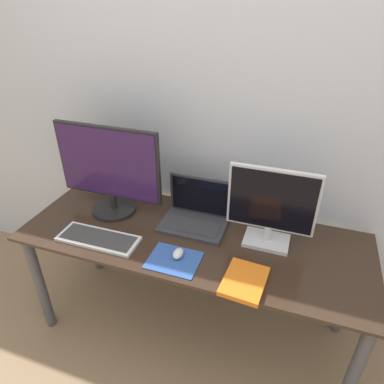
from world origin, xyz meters
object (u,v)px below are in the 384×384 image
object	(u,v)px
monitor_right	(271,207)
book	(244,281)
mouse	(178,253)
keyboard	(98,239)
monitor_left	(109,170)
laptop	(196,213)

from	to	relation	value
monitor_right	book	bearing A→B (deg)	-98.51
monitor_right	mouse	size ratio (longest dim) A/B	5.66
keyboard	monitor_left	bearing A→B (deg)	103.33
mouse	book	xyz separation A→B (m)	(0.33, -0.06, -0.01)
monitor_left	mouse	bearing A→B (deg)	-27.29
monitor_right	laptop	distance (m)	0.42
monitor_left	mouse	distance (m)	0.60
keyboard	book	world-z (taller)	book
laptop	mouse	xyz separation A→B (m)	(0.01, -0.30, -0.04)
keyboard	book	distance (m)	0.76
book	keyboard	bearing A→B (deg)	176.42
monitor_left	keyboard	distance (m)	0.37
monitor_left	laptop	size ratio (longest dim) A/B	1.72
laptop	mouse	distance (m)	0.30
laptop	mouse	bearing A→B (deg)	-87.57
keyboard	book	bearing A→B (deg)	-3.58
monitor_right	mouse	world-z (taller)	monitor_right
book	monitor_right	bearing A→B (deg)	81.49
laptop	monitor_right	bearing A→B (deg)	-6.68
monitor_left	mouse	size ratio (longest dim) A/B	8.07
monitor_left	mouse	xyz separation A→B (m)	(0.49, -0.25, -0.24)
monitor_right	laptop	bearing A→B (deg)	173.32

